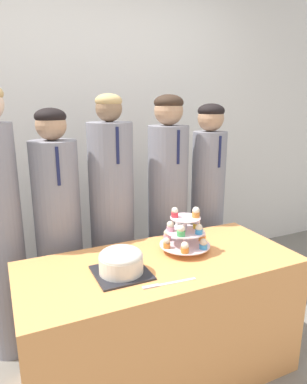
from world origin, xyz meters
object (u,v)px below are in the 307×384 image
at_px(round_cake, 121,261).
at_px(cupcake_stand, 185,233).
at_px(cake_knife, 161,285).
at_px(student_1, 59,235).
at_px(student_0, 0,230).
at_px(student_3, 168,212).
at_px(student_4, 207,208).
at_px(student_2, 112,222).

height_order(round_cake, cupcake_stand, cupcake_stand).
relative_size(cake_knife, cupcake_stand, 0.94).
bearing_deg(student_1, round_cake, -72.90).
bearing_deg(student_0, student_3, 0.00).
bearing_deg(round_cake, student_3, 47.27).
bearing_deg(cupcake_stand, cake_knife, -135.69).
xyz_separation_m(cake_knife, student_0, (-0.65, 0.80, 0.10)).
bearing_deg(student_1, student_3, 0.00).
distance_m(student_3, student_4, 0.34).
bearing_deg(cake_knife, round_cake, 129.43).
bearing_deg(cupcake_stand, student_0, 150.93).
height_order(student_1, student_3, student_3).
xyz_separation_m(cupcake_stand, student_3, (0.16, 0.52, -0.05)).
relative_size(student_0, student_2, 1.03).
relative_size(cupcake_stand, student_1, 0.19).
bearing_deg(student_3, student_0, -180.00).
relative_size(cake_knife, student_3, 0.17).
distance_m(student_2, student_3, 0.41).
relative_size(cake_knife, student_1, 0.18).
height_order(cake_knife, student_1, student_1).
bearing_deg(student_0, cupcake_stand, -29.07).
height_order(student_1, student_4, student_4).
height_order(round_cake, cake_knife, round_cake).
relative_size(round_cake, student_3, 0.17).
distance_m(cupcake_stand, student_1, 0.81).
relative_size(cupcake_stand, student_2, 0.18).
xyz_separation_m(round_cake, cake_knife, (0.13, -0.18, -0.07)).
bearing_deg(student_2, student_3, -0.00).
bearing_deg(student_1, cupcake_stand, -40.70).
height_order(student_2, student_4, student_2).
height_order(cupcake_stand, student_4, student_4).
distance_m(cupcake_stand, student_4, 0.72).
distance_m(cake_knife, cupcake_stand, 0.42).
bearing_deg(student_0, student_4, -0.00).
relative_size(cupcake_stand, student_3, 0.18).
xyz_separation_m(cupcake_stand, student_1, (-0.61, 0.52, -0.10)).
height_order(cake_knife, student_3, student_3).
bearing_deg(student_3, cake_knife, -119.18).
bearing_deg(round_cake, student_1, 107.10).
height_order(cupcake_stand, student_2, student_2).
height_order(round_cake, student_0, student_0).
xyz_separation_m(cupcake_stand, student_2, (-0.25, 0.52, -0.07)).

